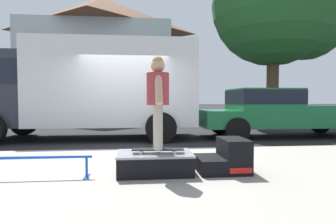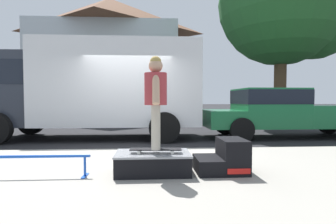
{
  "view_description": "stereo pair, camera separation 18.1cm",
  "coord_description": "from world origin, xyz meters",
  "px_view_note": "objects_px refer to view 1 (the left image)",
  "views": [
    {
      "loc": [
        0.44,
        -6.94,
        1.25
      ],
      "look_at": [
        0.95,
        -1.82,
        1.02
      ],
      "focal_mm": 29.9,
      "sensor_mm": 36.0,
      "label": 1
    },
    {
      "loc": [
        0.62,
        -6.95,
        1.25
      ],
      "look_at": [
        0.95,
        -1.82,
        1.02
      ],
      "focal_mm": 29.9,
      "sensor_mm": 36.0,
      "label": 2
    }
  ],
  "objects_px": {
    "skater_kid": "(158,95)",
    "pickup_truck_green": "(279,110)",
    "kicker_ramp": "(226,158)",
    "skateboard": "(158,150)",
    "skate_box": "(155,162)",
    "grind_rail": "(39,161)",
    "street_tree_main": "(281,8)",
    "box_truck": "(84,86)"
  },
  "relations": [
    {
      "from": "skater_kid",
      "to": "pickup_truck_green",
      "type": "xyz_separation_m",
      "value": [
        4.37,
        4.76,
        -0.44
      ]
    },
    {
      "from": "grind_rail",
      "to": "street_tree_main",
      "type": "xyz_separation_m",
      "value": [
        8.1,
        8.71,
        5.25
      ]
    },
    {
      "from": "skate_box",
      "to": "grind_rail",
      "type": "distance_m",
      "value": 1.68
    },
    {
      "from": "box_truck",
      "to": "street_tree_main",
      "type": "distance_m",
      "value": 10.01
    },
    {
      "from": "box_truck",
      "to": "pickup_truck_green",
      "type": "distance_m",
      "value": 6.47
    },
    {
      "from": "skater_kid",
      "to": "kicker_ramp",
      "type": "bearing_deg",
      "value": 2.98
    },
    {
      "from": "kicker_ramp",
      "to": "skateboard",
      "type": "distance_m",
      "value": 1.09
    },
    {
      "from": "pickup_truck_green",
      "to": "skate_box",
      "type": "bearing_deg",
      "value": -133.14
    },
    {
      "from": "box_truck",
      "to": "grind_rail",
      "type": "bearing_deg",
      "value": -86.2
    },
    {
      "from": "skate_box",
      "to": "pickup_truck_green",
      "type": "relative_size",
      "value": 0.2
    },
    {
      "from": "grind_rail",
      "to": "street_tree_main",
      "type": "distance_m",
      "value": 13.0
    },
    {
      "from": "skate_box",
      "to": "grind_rail",
      "type": "xyz_separation_m",
      "value": [
        -1.67,
        -0.11,
        0.07
      ]
    },
    {
      "from": "skateboard",
      "to": "skater_kid",
      "type": "height_order",
      "value": "skater_kid"
    },
    {
      "from": "street_tree_main",
      "to": "skateboard",
      "type": "bearing_deg",
      "value": -126.42
    },
    {
      "from": "grind_rail",
      "to": "skater_kid",
      "type": "bearing_deg",
      "value": 1.69
    },
    {
      "from": "skate_box",
      "to": "grind_rail",
      "type": "height_order",
      "value": "grind_rail"
    },
    {
      "from": "skate_box",
      "to": "kicker_ramp",
      "type": "relative_size",
      "value": 1.48
    },
    {
      "from": "street_tree_main",
      "to": "skater_kid",
      "type": "bearing_deg",
      "value": -126.42
    },
    {
      "from": "kicker_ramp",
      "to": "street_tree_main",
      "type": "distance_m",
      "value": 11.4
    },
    {
      "from": "grind_rail",
      "to": "street_tree_main",
      "type": "height_order",
      "value": "street_tree_main"
    },
    {
      "from": "grind_rail",
      "to": "skateboard",
      "type": "distance_m",
      "value": 1.72
    },
    {
      "from": "kicker_ramp",
      "to": "box_truck",
      "type": "distance_m",
      "value": 5.96
    },
    {
      "from": "grind_rail",
      "to": "skateboard",
      "type": "xyz_separation_m",
      "value": [
        1.71,
        0.05,
        0.13
      ]
    },
    {
      "from": "pickup_truck_green",
      "to": "street_tree_main",
      "type": "relative_size",
      "value": 0.66
    },
    {
      "from": "kicker_ramp",
      "to": "grind_rail",
      "type": "relative_size",
      "value": 0.52
    },
    {
      "from": "pickup_truck_green",
      "to": "street_tree_main",
      "type": "distance_m",
      "value": 6.44
    },
    {
      "from": "skateboard",
      "to": "pickup_truck_green",
      "type": "relative_size",
      "value": 0.14
    },
    {
      "from": "skater_kid",
      "to": "skateboard",
      "type": "bearing_deg",
      "value": 90.0
    },
    {
      "from": "skate_box",
      "to": "street_tree_main",
      "type": "relative_size",
      "value": 0.13
    },
    {
      "from": "skater_kid",
      "to": "box_truck",
      "type": "xyz_separation_m",
      "value": [
        -2.05,
        4.94,
        0.37
      ]
    },
    {
      "from": "pickup_truck_green",
      "to": "skater_kid",
      "type": "bearing_deg",
      "value": -132.51
    },
    {
      "from": "pickup_truck_green",
      "to": "box_truck",
      "type": "bearing_deg",
      "value": 178.4
    },
    {
      "from": "kicker_ramp",
      "to": "pickup_truck_green",
      "type": "xyz_separation_m",
      "value": [
        3.29,
        4.71,
        0.56
      ]
    },
    {
      "from": "kicker_ramp",
      "to": "skater_kid",
      "type": "xyz_separation_m",
      "value": [
        -1.08,
        -0.06,
        0.99
      ]
    },
    {
      "from": "box_truck",
      "to": "street_tree_main",
      "type": "bearing_deg",
      "value": 23.77
    },
    {
      "from": "grind_rail",
      "to": "pickup_truck_green",
      "type": "relative_size",
      "value": 0.26
    },
    {
      "from": "skater_kid",
      "to": "box_truck",
      "type": "height_order",
      "value": "box_truck"
    },
    {
      "from": "grind_rail",
      "to": "skater_kid",
      "type": "xyz_separation_m",
      "value": [
        1.71,
        0.05,
        0.97
      ]
    },
    {
      "from": "kicker_ramp",
      "to": "skater_kid",
      "type": "distance_m",
      "value": 1.47
    },
    {
      "from": "skater_kid",
      "to": "pickup_truck_green",
      "type": "relative_size",
      "value": 0.24
    },
    {
      "from": "grind_rail",
      "to": "street_tree_main",
      "type": "bearing_deg",
      "value": 47.06
    },
    {
      "from": "kicker_ramp",
      "to": "skater_kid",
      "type": "relative_size",
      "value": 0.55
    }
  ]
}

